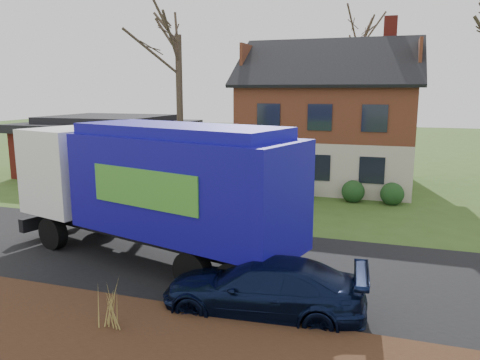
% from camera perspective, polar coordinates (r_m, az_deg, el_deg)
% --- Properties ---
extents(ground, '(120.00, 120.00, 0.00)m').
position_cam_1_polar(ground, '(15.05, -4.54, -9.82)').
color(ground, '#35501A').
rests_on(ground, ground).
extents(road, '(80.00, 7.00, 0.02)m').
position_cam_1_polar(road, '(15.04, -4.54, -9.78)').
color(road, black).
rests_on(road, ground).
extents(mulch_verge, '(80.00, 3.50, 0.30)m').
position_cam_1_polar(mulch_verge, '(10.75, -16.10, -18.28)').
color(mulch_verge, black).
rests_on(mulch_verge, ground).
extents(main_house, '(12.95, 8.95, 9.26)m').
position_cam_1_polar(main_house, '(27.20, 9.81, 8.03)').
color(main_house, beige).
rests_on(main_house, ground).
extents(ranch_house, '(9.80, 8.20, 3.70)m').
position_cam_1_polar(ranch_house, '(31.50, -15.72, 4.11)').
color(ranch_house, maroon).
rests_on(ranch_house, ground).
extents(garbage_truck, '(10.46, 5.31, 4.33)m').
position_cam_1_polar(garbage_truck, '(14.61, -10.44, -0.40)').
color(garbage_truck, black).
rests_on(garbage_truck, ground).
extents(silver_sedan, '(4.37, 1.73, 1.42)m').
position_cam_1_polar(silver_sedan, '(19.31, -6.14, -2.96)').
color(silver_sedan, '#989B9F').
rests_on(silver_sedan, ground).
extents(navy_wagon, '(4.98, 2.35, 1.40)m').
position_cam_1_polar(navy_wagon, '(11.36, 2.75, -13.07)').
color(navy_wagon, black).
rests_on(navy_wagon, ground).
extents(tree_front_west, '(3.74, 3.74, 11.13)m').
position_cam_1_polar(tree_front_west, '(24.54, -7.64, 19.85)').
color(tree_front_west, '#3E3125').
rests_on(tree_front_west, ground).
extents(tree_back, '(3.62, 3.62, 11.47)m').
position_cam_1_polar(tree_back, '(34.79, 14.32, 17.60)').
color(tree_back, '#433128').
rests_on(tree_back, ground).
extents(grass_clump_mid, '(0.36, 0.29, 1.00)m').
position_cam_1_polar(grass_clump_mid, '(10.69, -15.66, -14.50)').
color(grass_clump_mid, '#9B8944').
rests_on(grass_clump_mid, mulch_verge).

